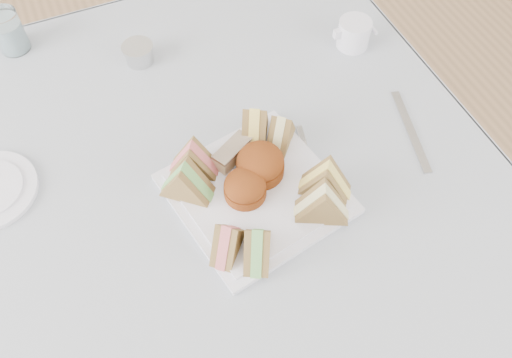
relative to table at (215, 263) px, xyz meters
name	(u,v)px	position (x,y,z in m)	size (l,w,h in m)	color
floor	(223,318)	(0.00, 0.00, -0.37)	(4.00, 4.00, 0.00)	#9E7751
table	(215,263)	(0.00, 0.00, 0.00)	(0.90, 0.90, 0.74)	brown
tablecloth	(201,172)	(0.00, 0.00, 0.37)	(1.02, 1.02, 0.01)	#B2B8C2
serving_plate	(256,193)	(0.07, -0.08, 0.38)	(0.26, 0.26, 0.01)	white
sandwich_fl_a	(227,238)	(-0.01, -0.16, 0.42)	(0.08, 0.04, 0.07)	brown
sandwich_fl_b	(257,242)	(0.02, -0.19, 0.42)	(0.08, 0.04, 0.07)	brown
sandwich_fr_a	(326,178)	(0.17, -0.13, 0.43)	(0.09, 0.04, 0.08)	brown
sandwich_fr_b	(323,201)	(0.15, -0.17, 0.43)	(0.09, 0.04, 0.08)	brown
sandwich_bl_a	(186,179)	(-0.04, -0.04, 0.43)	(0.09, 0.04, 0.08)	brown
sandwich_bl_b	(193,158)	(-0.01, 0.00, 0.43)	(0.08, 0.04, 0.08)	brown
sandwich_br_a	(281,130)	(0.15, 0.00, 0.42)	(0.08, 0.04, 0.07)	brown
sandwich_br_b	(255,124)	(0.11, 0.02, 0.43)	(0.09, 0.04, 0.08)	brown
scone_left	(245,187)	(0.05, -0.08, 0.41)	(0.07, 0.07, 0.05)	#933D17
scone_right	(260,163)	(0.09, -0.05, 0.42)	(0.08, 0.08, 0.05)	#933D17
pastry_slice	(232,153)	(0.06, -0.01, 0.41)	(0.07, 0.03, 0.04)	tan
water_glass	(8,31)	(-0.24, 0.45, 0.42)	(0.06, 0.06, 0.09)	white
tea_strainer	(139,54)	(-0.02, 0.31, 0.39)	(0.06, 0.06, 0.04)	silver
knife	(411,131)	(0.39, -0.07, 0.38)	(0.02, 0.19, 0.00)	silver
fork	(315,180)	(0.17, -0.10, 0.38)	(0.01, 0.17, 0.00)	silver
creamer_jug	(354,34)	(0.40, 0.18, 0.41)	(0.07, 0.07, 0.06)	white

